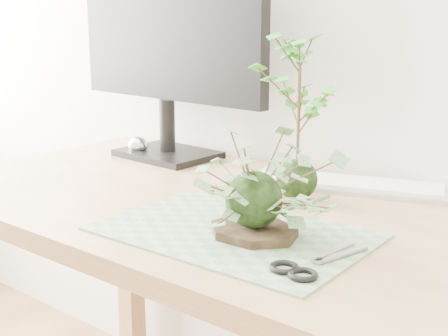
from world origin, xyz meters
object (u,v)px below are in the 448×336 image
(maple_kokedama, at_px, (300,78))
(monitor, at_px, (168,35))
(keyboard, at_px, (347,184))
(desk, at_px, (276,258))
(ivy_kokedama, at_px, (254,173))

(maple_kokedama, xyz_separation_m, monitor, (-0.48, 0.13, 0.07))
(keyboard, bearing_deg, monitor, 163.97)
(desk, relative_size, maple_kokedama, 4.52)
(maple_kokedama, bearing_deg, ivy_kokedama, -74.76)
(ivy_kokedama, height_order, maple_kokedama, maple_kokedama)
(keyboard, height_order, monitor, monitor)
(maple_kokedama, distance_m, keyboard, 0.28)
(keyboard, bearing_deg, ivy_kokedama, -104.23)
(ivy_kokedama, xyz_separation_m, monitor, (-0.54, 0.36, 0.20))
(desk, distance_m, monitor, 0.69)
(monitor, bearing_deg, ivy_kokedama, -31.14)
(ivy_kokedama, xyz_separation_m, keyboard, (-0.03, 0.38, -0.11))
(desk, xyz_separation_m, maple_kokedama, (-0.02, 0.11, 0.34))
(ivy_kokedama, bearing_deg, maple_kokedama, 105.24)
(maple_kokedama, relative_size, keyboard, 0.78)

